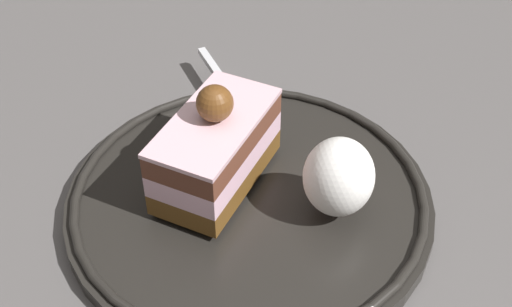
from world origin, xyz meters
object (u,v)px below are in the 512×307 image
Objects in this scene: dessert_plate at (256,197)px; whipped_cream_dollop at (339,177)px; fork at (231,94)px; cake_slice at (216,148)px.

whipped_cream_dollop is (0.04, 0.04, 0.03)m from dessert_plate.
dessert_plate is 0.10m from fork.
whipped_cream_dollop reaches higher than fork.
dessert_plate is at bearing 44.65° from cake_slice.
dessert_plate is 0.06m from whipped_cream_dollop.
cake_slice reaches higher than dessert_plate.
fork is at bearing 149.77° from cake_slice.
dessert_plate is 0.04m from cake_slice.
whipped_cream_dollop reaches higher than dessert_plate.
cake_slice is at bearing -135.19° from whipped_cream_dollop.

